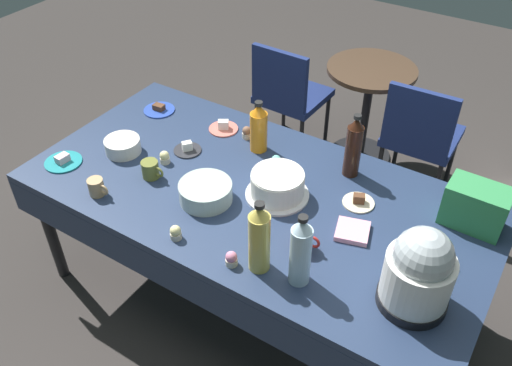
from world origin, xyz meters
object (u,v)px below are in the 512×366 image
Objects in this scene: slow_cooker at (419,272)px; dessert_plate_cobalt at (159,109)px; coffee_mug_tan at (97,187)px; round_cafe_table at (368,97)px; soda_bottle_water at (301,252)px; soda_bottle_orange_juice at (259,128)px; coffee_mug_black at (435,251)px; cupcake_rose at (247,132)px; ceramic_snack_bowl at (123,146)px; maroon_chair_left at (288,92)px; dessert_plate_charcoal at (187,149)px; soda_bottle_ginger_ale at (259,238)px; cupcake_berry at (165,157)px; soda_carton at (476,206)px; glass_salad_bowl at (206,192)px; frosted_layer_cake at (277,185)px; cupcake_lemon at (231,259)px; coffee_mug_olive at (151,169)px; maroon_chair_right at (420,133)px; dessert_plate_coral at (223,127)px; cupcake_vanilla at (176,233)px; potluck_table at (256,201)px; cupcake_cocoa at (276,162)px; soda_bottle_cola at (353,147)px; dessert_plate_teal at (63,161)px; coffee_mug_red at (303,238)px; dessert_plate_cream at (359,201)px.

dessert_plate_cobalt is (-1.70, 0.54, -0.16)m from slow_cooker.
round_cafe_table is at bearing 73.77° from coffee_mug_tan.
soda_bottle_water reaches higher than soda_bottle_orange_juice.
cupcake_rose is at bearing 163.84° from coffee_mug_black.
maroon_chair_left is (0.19, 1.39, -0.30)m from ceramic_snack_bowl.
soda_bottle_ginger_ale is (0.74, -0.47, 0.15)m from dessert_plate_charcoal.
cupcake_berry and cupcake_rose have the same top height.
cupcake_rose is 0.26× the size of soda_carton.
frosted_layer_cake is at bearing 37.25° from glass_salad_bowl.
cupcake_lemon is at bearing -164.16° from soda_bottle_water.
frosted_layer_cake is 0.62m from coffee_mug_olive.
maroon_chair_right is (0.24, 1.73, -0.29)m from cupcake_lemon.
cupcake_vanilla is (0.31, -0.79, 0.02)m from dessert_plate_coral.
soda_bottle_orange_juice reaches higher than soda_carton.
dessert_plate_charcoal is 0.55× the size of soda_carton.
dessert_plate_coral reaches higher than potluck_table.
slow_cooker is at bearing 16.87° from cupcake_lemon.
dessert_plate_coral is at bearing 161.97° from cupcake_cocoa.
slow_cooker is at bearing -96.62° from soda_carton.
frosted_layer_cake reaches higher than glass_salad_bowl.
soda_bottle_cola reaches higher than coffee_mug_olive.
cupcake_berry is at bearing -133.53° from soda_bottle_orange_juice.
potluck_table is 2.59× the size of maroon_chair_left.
frosted_layer_cake is at bearing 179.90° from coffee_mug_black.
maroon_chair_right is (0.09, 0.93, -0.41)m from soda_bottle_cola.
potluck_table is 0.47m from cupcake_vanilla.
maroon_chair_left is 0.55m from round_cafe_table.
coffee_mug_tan is 0.94× the size of coffee_mug_black.
dessert_plate_teal is 0.62m from dessert_plate_charcoal.
soda_bottle_water reaches higher than maroon_chair_right.
coffee_mug_red is 0.84m from coffee_mug_olive.
soda_carton reaches higher than round_cafe_table.
coffee_mug_olive reaches higher than cupcake_berry.
soda_bottle_ginger_ale is at bearing -171.41° from soda_bottle_water.
glass_salad_bowl is 2.00× the size of coffee_mug_olive.
soda_bottle_orange_juice is 0.33× the size of maroon_chair_right.
cupcake_rose is at bearing 44.06° from ceramic_snack_bowl.
coffee_mug_black reaches higher than cupcake_lemon.
coffee_mug_black is (0.86, -0.19, 0.01)m from cupcake_cocoa.
slow_cooker reaches higher than soda_bottle_ginger_ale.
dessert_plate_cream is 0.92m from dessert_plate_charcoal.
coffee_mug_black is (1.33, 0.21, -0.00)m from coffee_mug_olive.
dessert_plate_charcoal reaches higher than dessert_plate_teal.
glass_salad_bowl and coffee_mug_olive have the same top height.
cupcake_lemon is 0.08× the size of maroon_chair_left.
glass_salad_bowl reaches higher than cupcake_berry.
soda_bottle_orange_juice is 0.58m from coffee_mug_olive.
coffee_mug_olive is (-1.33, 0.06, -0.12)m from slow_cooker.
cupcake_lemon is at bearing -39.54° from dessert_plate_charcoal.
dessert_plate_cobalt is 2.64× the size of cupcake_rose.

